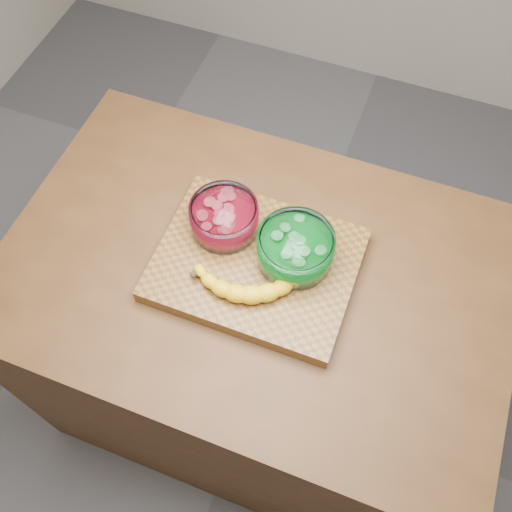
% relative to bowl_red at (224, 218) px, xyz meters
% --- Properties ---
extents(ground, '(3.50, 3.50, 0.00)m').
position_rel_bowl_red_xyz_m(ground, '(0.10, -0.06, -0.98)').
color(ground, '#59595D').
rests_on(ground, ground).
extents(counter, '(1.20, 0.80, 0.90)m').
position_rel_bowl_red_xyz_m(counter, '(0.10, -0.06, -0.53)').
color(counter, '#513118').
rests_on(counter, ground).
extents(cutting_board, '(0.45, 0.35, 0.04)m').
position_rel_bowl_red_xyz_m(cutting_board, '(0.10, -0.06, -0.06)').
color(cutting_board, brown).
rests_on(cutting_board, counter).
extents(bowl_red, '(0.16, 0.16, 0.07)m').
position_rel_bowl_red_xyz_m(bowl_red, '(0.00, 0.00, 0.00)').
color(bowl_red, white).
rests_on(bowl_red, cutting_board).
extents(bowl_green, '(0.17, 0.17, 0.08)m').
position_rel_bowl_red_xyz_m(bowl_green, '(0.18, -0.02, 0.00)').
color(bowl_green, white).
rests_on(bowl_green, cutting_board).
extents(banana, '(0.27, 0.18, 0.04)m').
position_rel_bowl_red_xyz_m(banana, '(0.10, -0.11, -0.02)').
color(banana, yellow).
rests_on(banana, cutting_board).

